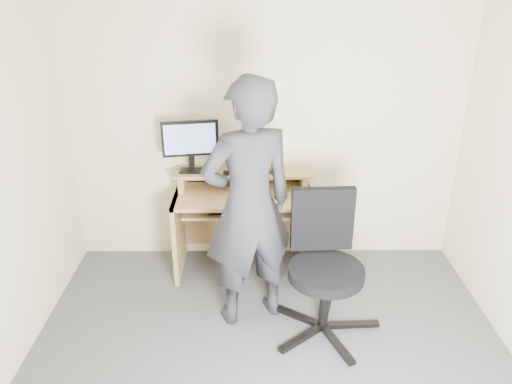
{
  "coord_description": "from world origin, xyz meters",
  "views": [
    {
      "loc": [
        -0.12,
        -2.49,
        2.55
      ],
      "look_at": [
        -0.09,
        1.05,
        0.95
      ],
      "focal_mm": 35.0,
      "sensor_mm": 36.0,
      "label": 1
    }
  ],
  "objects_px": {
    "monitor": "(190,142)",
    "office_chair": "(324,260)",
    "desk": "(243,211)",
    "person": "(249,206)"
  },
  "relations": [
    {
      "from": "desk",
      "to": "person",
      "type": "relative_size",
      "value": 0.62
    },
    {
      "from": "monitor",
      "to": "office_chair",
      "type": "distance_m",
      "value": 1.54
    },
    {
      "from": "monitor",
      "to": "office_chair",
      "type": "xyz_separation_m",
      "value": [
        1.06,
        -0.93,
        -0.61
      ]
    },
    {
      "from": "desk",
      "to": "office_chair",
      "type": "xyz_separation_m",
      "value": [
        0.61,
        -0.88,
        0.03
      ]
    },
    {
      "from": "monitor",
      "to": "desk",
      "type": "bearing_deg",
      "value": -16.22
    },
    {
      "from": "monitor",
      "to": "office_chair",
      "type": "bearing_deg",
      "value": -51.09
    },
    {
      "from": "office_chair",
      "to": "person",
      "type": "relative_size",
      "value": 0.55
    },
    {
      "from": "monitor",
      "to": "person",
      "type": "xyz_separation_m",
      "value": [
        0.5,
        -0.81,
        -0.22
      ]
    },
    {
      "from": "person",
      "to": "office_chair",
      "type": "bearing_deg",
      "value": 145.94
    },
    {
      "from": "desk",
      "to": "monitor",
      "type": "bearing_deg",
      "value": 173.51
    }
  ]
}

